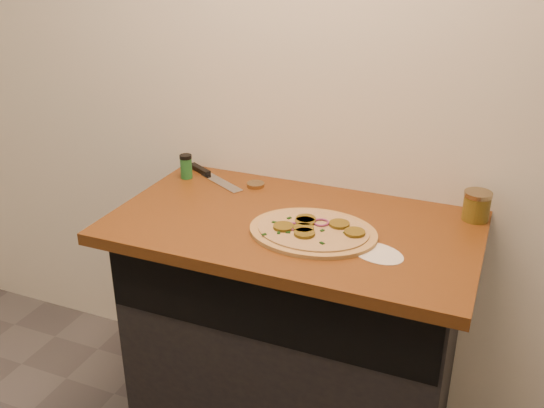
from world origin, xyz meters
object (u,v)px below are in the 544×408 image
at_px(spice_shaker, 186,166).
at_px(chefs_knife, 210,176).
at_px(salsa_jar, 477,206).
at_px(pizza, 313,231).

bearing_deg(spice_shaker, chefs_knife, 28.32).
relative_size(chefs_knife, spice_shaker, 3.25).
distance_m(salsa_jar, spice_shaker, 1.07).
bearing_deg(pizza, spice_shaker, 156.78).
bearing_deg(chefs_knife, salsa_jar, 0.08).
bearing_deg(salsa_jar, pizza, -146.75).
xyz_separation_m(chefs_knife, spice_shaker, (-0.08, -0.04, 0.04)).
xyz_separation_m(pizza, chefs_knife, (-0.53, 0.30, -0.00)).
relative_size(pizza, salsa_jar, 4.21).
xyz_separation_m(pizza, spice_shaker, (-0.60, 0.26, 0.04)).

